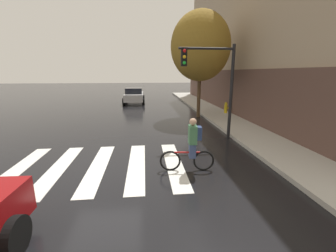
# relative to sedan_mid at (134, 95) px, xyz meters

# --- Properties ---
(ground_plane) EXTENTS (120.00, 120.00, 0.00)m
(ground_plane) POSITION_rel_sedan_mid_xyz_m (-0.41, -15.53, -0.79)
(ground_plane) COLOR black
(crosswalk_stripes) EXTENTS (5.58, 3.95, 0.01)m
(crosswalk_stripes) POSITION_rel_sedan_mid_xyz_m (-0.52, -15.53, -0.78)
(crosswalk_stripes) COLOR silver
(crosswalk_stripes) RESTS_ON ground
(sedan_mid) EXTENTS (2.08, 4.42, 1.53)m
(sedan_mid) POSITION_rel_sedan_mid_xyz_m (0.00, 0.00, 0.00)
(sedan_mid) COLOR #B7B7BC
(sedan_mid) RESTS_ON ground
(cyclist) EXTENTS (1.71, 0.38, 1.69)m
(cyclist) POSITION_rel_sedan_mid_xyz_m (2.45, -16.14, 0.06)
(cyclist) COLOR black
(cyclist) RESTS_ON ground
(traffic_light_near) EXTENTS (2.47, 0.28, 4.20)m
(traffic_light_near) POSITION_rel_sedan_mid_xyz_m (4.08, -12.92, 2.07)
(traffic_light_near) COLOR black
(traffic_light_near) RESTS_ON ground
(fire_hydrant) EXTENTS (0.33, 0.22, 0.78)m
(fire_hydrant) POSITION_rel_sedan_mid_xyz_m (6.91, -7.17, -0.26)
(fire_hydrant) COLOR gold
(fire_hydrant) RESTS_ON sidewalk
(street_tree_near) EXTENTS (3.88, 3.88, 6.90)m
(street_tree_near) POSITION_rel_sedan_mid_xyz_m (4.76, -7.62, 3.87)
(street_tree_near) COLOR #4C3823
(street_tree_near) RESTS_ON ground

